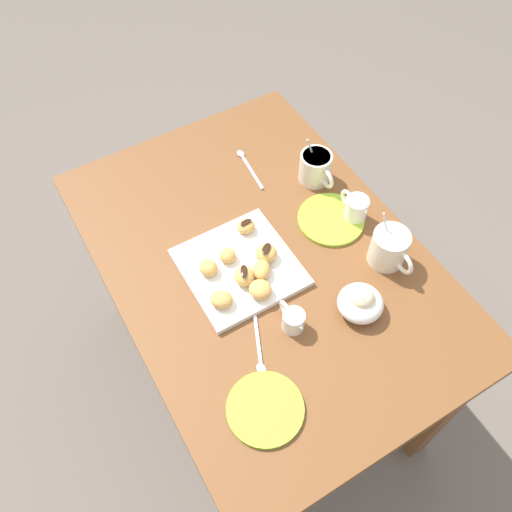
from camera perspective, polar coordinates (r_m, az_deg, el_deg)
The scene contains 23 objects.
ground_plane at distance 2.02m, azimuth 0.54°, elevation -12.43°, with size 8.00×8.00×0.00m, color #665B51.
dining_table at distance 1.46m, azimuth 0.73°, elevation -3.30°, with size 1.08×0.75×0.76m.
pastry_plate_square at distance 1.32m, azimuth -1.85°, elevation -1.11°, with size 0.27×0.27×0.02m, color white.
coffee_mug_cream_left at distance 1.49m, azimuth 6.43°, elevation 9.49°, with size 0.13×0.09×0.14m.
coffee_mug_cream_right at distance 1.34m, azimuth 14.14°, elevation 0.88°, with size 0.13×0.09×0.15m.
cream_pitcher_white at distance 1.41m, azimuth 10.67°, elevation 5.09°, with size 0.10×0.06×0.07m.
ice_cream_bowl at distance 1.26m, azimuth 11.17°, elevation -4.88°, with size 0.11×0.11×0.08m.
chocolate_sauce_pitcher at distance 1.22m, azimuth 4.01°, elevation -6.85°, with size 0.09×0.05×0.06m.
saucer_lime_left at distance 1.16m, azimuth 0.99°, elevation -16.10°, with size 0.17×0.17×0.01m, color #9EC633.
saucer_lime_right at distance 1.42m, azimuth 8.04°, elevation 3.92°, with size 0.18×0.18×0.01m, color #9EC633.
loose_spoon_near_saucer at distance 1.22m, azimuth 0.31°, elevation -9.94°, with size 0.15×0.08×0.01m.
loose_spoon_by_plate at distance 1.54m, azimuth -0.93°, elevation 9.79°, with size 0.16×0.03×0.01m.
beignet_0 at distance 1.25m, azimuth 0.47°, elevation -3.61°, with size 0.06×0.05×0.04m, color #DBA351.
beignet_1 at distance 1.31m, azimuth 1.19°, elevation 0.33°, with size 0.05×0.05×0.04m, color #DBA351.
chocolate_drizzle_1 at distance 1.29m, azimuth 1.21°, elevation 0.84°, with size 0.04×0.02×0.01m, color black.
beignet_2 at distance 1.31m, azimuth -3.08°, elevation 0.05°, with size 0.04×0.04×0.03m, color #DBA351.
beignet_3 at distance 1.28m, azimuth 0.61°, elevation -1.49°, with size 0.04×0.06×0.03m, color #DBA351.
beignet_4 at distance 1.27m, azimuth -1.28°, elevation -2.15°, with size 0.05×0.05×0.04m, color #DBA351.
chocolate_drizzle_4 at distance 1.25m, azimuth -1.30°, elevation -1.66°, with size 0.04×0.02×0.01m, color black.
beignet_5 at distance 1.36m, azimuth -0.97°, elevation 3.27°, with size 0.05×0.04×0.03m, color #DBA351.
chocolate_drizzle_5 at distance 1.35m, azimuth -0.98°, elevation 3.71°, with size 0.03×0.02×0.01m, color black.
beignet_6 at distance 1.29m, azimuth -5.15°, elevation -1.26°, with size 0.05×0.04×0.03m, color #DBA351.
beignet_7 at distance 1.24m, azimuth -3.73°, elevation -4.68°, with size 0.05×0.05×0.03m, color #DBA351.
Camera 1 is at (0.64, -0.40, 1.87)m, focal length 37.25 mm.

